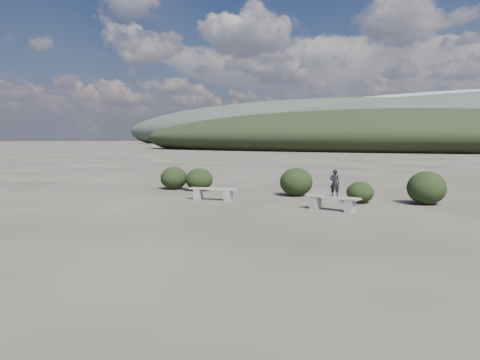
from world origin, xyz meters
The scene contains 9 objects.
ground centered at (0.00, 0.00, 0.00)m, with size 1200.00×1200.00×0.00m, color #322D27.
bench_left centered at (-3.31, 6.13, 0.28)m, with size 1.90×0.82×0.46m.
bench_right centered at (1.53, 5.99, 0.29)m, with size 1.92×0.63×0.47m.
seated_person centered at (1.61, 5.98, 0.91)m, with size 0.32×0.21×0.89m, color black.
shrub_a centered at (-5.78, 8.62, 0.51)m, with size 1.25×1.25×1.02m, color black.
shrub_b centered at (-1.14, 9.05, 0.58)m, with size 1.36×1.36×1.16m, color black.
shrub_c centered at (1.77, 8.24, 0.40)m, with size 0.99×0.99×0.79m, color black.
shrub_d centered at (3.91, 9.11, 0.60)m, with size 1.37×1.37×1.19m, color black.
shrub_f centered at (-7.15, 8.49, 0.53)m, with size 1.25×1.25×1.06m, color black.
Camera 1 is at (6.80, -8.59, 2.32)m, focal length 35.00 mm.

